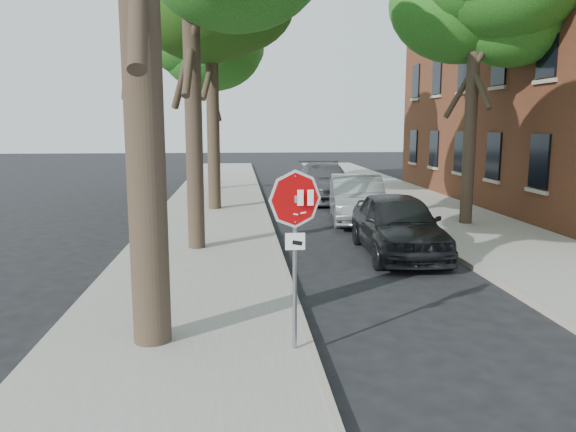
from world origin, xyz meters
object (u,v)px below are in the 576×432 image
at_px(tree_far, 211,45).
at_px(car_b, 357,199).
at_px(car_a, 398,224).
at_px(stop_sign, 295,225).
at_px(car_c, 324,182).

height_order(tree_far, car_b, tree_far).
bearing_deg(tree_far, car_a, -70.36).
xyz_separation_m(stop_sign, tree_far, (-2.02, 21.14, 5.26)).
xyz_separation_m(stop_sign, car_a, (3.30, 6.22, -1.15)).
bearing_deg(tree_far, car_c, -40.34).
bearing_deg(tree_far, car_b, -61.57).
bearing_deg(car_a, stop_sign, -115.78).
xyz_separation_m(car_b, car_c, (-0.29, 5.56, 0.02)).
height_order(stop_sign, car_a, stop_sign).
xyz_separation_m(car_a, car_b, (0.00, 5.08, 0.00)).
height_order(tree_far, car_a, tree_far).
bearing_deg(tree_far, stop_sign, -84.54).
relative_size(stop_sign, car_b, 0.54).
height_order(stop_sign, car_b, stop_sign).
xyz_separation_m(stop_sign, car_b, (3.30, 11.31, -1.15)).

